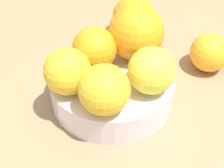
% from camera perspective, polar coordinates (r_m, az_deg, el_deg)
% --- Properties ---
extents(ground_plane, '(1.10, 1.10, 0.02)m').
position_cam_1_polar(ground_plane, '(0.50, -0.00, -3.08)').
color(ground_plane, '#997551').
extents(fruit_bowl, '(0.17, 0.17, 0.04)m').
position_cam_1_polar(fruit_bowl, '(0.48, -0.00, -0.49)').
color(fruit_bowl, silver).
rests_on(fruit_bowl, ground_plane).
extents(orange_in_bowl_0, '(0.06, 0.06, 0.06)m').
position_cam_1_polar(orange_in_bowl_0, '(0.46, -3.00, 5.94)').
color(orange_in_bowl_0, orange).
rests_on(orange_in_bowl_0, fruit_bowl).
extents(orange_in_bowl_1, '(0.06, 0.06, 0.06)m').
position_cam_1_polar(orange_in_bowl_1, '(0.42, 6.70, 2.28)').
color(orange_in_bowl_1, yellow).
rests_on(orange_in_bowl_1, fruit_bowl).
extents(orange_in_bowl_2, '(0.06, 0.06, 0.06)m').
position_cam_1_polar(orange_in_bowl_2, '(0.42, -7.53, 2.12)').
color(orange_in_bowl_2, yellow).
rests_on(orange_in_bowl_2, fruit_bowl).
extents(orange_in_bowl_3, '(0.06, 0.06, 0.06)m').
position_cam_1_polar(orange_in_bowl_3, '(0.39, -1.31, -0.98)').
color(orange_in_bowl_3, yellow).
rests_on(orange_in_bowl_3, fruit_bowl).
extents(orange_in_bowl_4, '(0.08, 0.08, 0.08)m').
position_cam_1_polar(orange_in_bowl_4, '(0.47, 4.11, 8.66)').
color(orange_in_bowl_4, orange).
rests_on(orange_in_bowl_4, fruit_bowl).
extents(orange_loose_0, '(0.06, 0.06, 0.06)m').
position_cam_1_polar(orange_loose_0, '(0.54, 16.20, 5.13)').
color(orange_loose_0, '#F9A823').
rests_on(orange_loose_0, ground_plane).
extents(orange_loose_1, '(0.07, 0.07, 0.07)m').
position_cam_1_polar(orange_loose_1, '(0.60, 3.66, 11.29)').
color(orange_loose_1, orange).
rests_on(orange_loose_1, ground_plane).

